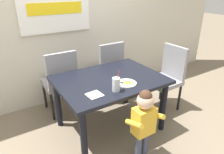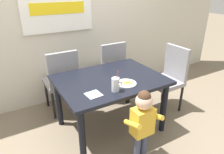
# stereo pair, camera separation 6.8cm
# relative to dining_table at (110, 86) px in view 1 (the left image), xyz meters

# --- Properties ---
(ground_plane) EXTENTS (24.00, 24.00, 0.00)m
(ground_plane) POSITION_rel_dining_table_xyz_m (0.00, 0.00, -0.62)
(ground_plane) COLOR #7A6B56
(back_wall) EXTENTS (6.40, 0.17, 2.90)m
(back_wall) POSITION_rel_dining_table_xyz_m (-0.00, 1.14, 0.83)
(back_wall) COLOR beige
(back_wall) RESTS_ON ground
(dining_table) EXTENTS (1.26, 0.95, 0.72)m
(dining_table) POSITION_rel_dining_table_xyz_m (0.00, 0.00, 0.00)
(dining_table) COLOR black
(dining_table) RESTS_ON ground
(dining_chair_left) EXTENTS (0.44, 0.45, 0.96)m
(dining_chair_left) POSITION_rel_dining_table_xyz_m (-0.40, 0.67, -0.08)
(dining_chair_left) COLOR gray
(dining_chair_left) RESTS_ON ground
(dining_chair_right) EXTENTS (0.44, 0.45, 0.96)m
(dining_chair_right) POSITION_rel_dining_table_xyz_m (0.40, 0.70, -0.08)
(dining_chair_right) COLOR gray
(dining_chair_right) RESTS_ON ground
(dining_chair_far) EXTENTS (0.44, 0.44, 0.96)m
(dining_chair_far) POSITION_rel_dining_table_xyz_m (0.99, -0.01, -0.08)
(dining_chair_far) COLOR gray
(dining_chair_far) RESTS_ON ground
(toddler_standing) EXTENTS (0.33, 0.24, 0.84)m
(toddler_standing) POSITION_rel_dining_table_xyz_m (0.01, -0.64, -0.10)
(toddler_standing) COLOR #3F4760
(toddler_standing) RESTS_ON ground
(milk_cup) EXTENTS (0.13, 0.08, 0.25)m
(milk_cup) POSITION_rel_dining_table_xyz_m (-0.11, -0.31, 0.17)
(milk_cup) COLOR silver
(milk_cup) RESTS_ON dining_table
(snack_plate) EXTENTS (0.23, 0.23, 0.01)m
(snack_plate) POSITION_rel_dining_table_xyz_m (0.08, -0.23, 0.10)
(snack_plate) COLOR white
(snack_plate) RESTS_ON dining_table
(peeled_banana) EXTENTS (0.17, 0.14, 0.07)m
(peeled_banana) POSITION_rel_dining_table_xyz_m (0.08, -0.21, 0.13)
(peeled_banana) COLOR #F4EAC6
(peeled_banana) RESTS_ON snack_plate
(paper_napkin) EXTENTS (0.16, 0.16, 0.00)m
(paper_napkin) POSITION_rel_dining_table_xyz_m (-0.35, -0.26, 0.10)
(paper_napkin) COLOR silver
(paper_napkin) RESTS_ON dining_table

